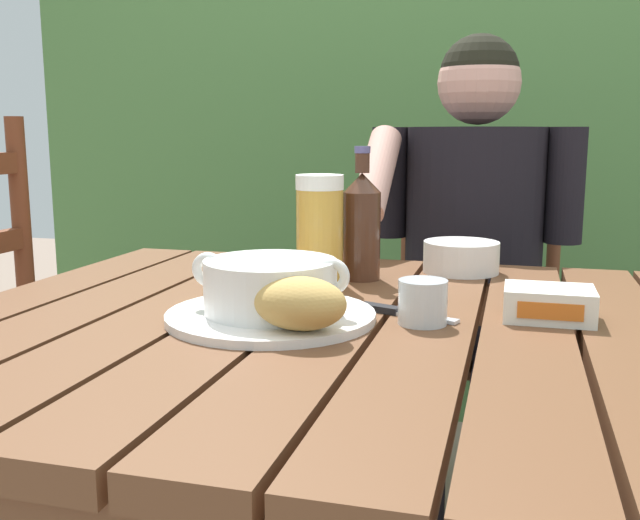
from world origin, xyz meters
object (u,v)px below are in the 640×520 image
person_eating (470,257)px  table_knife (397,312)px  soup_bowl (270,285)px  butter_tub (549,304)px  serving_plate (271,316)px  beer_glass (320,230)px  chair_near_diner (473,340)px  water_glass_small (423,302)px  beer_bottle (362,224)px  diner_bowl (461,257)px  bread_roll (300,303)px

person_eating → table_knife: (-0.06, -0.69, 0.03)m
soup_bowl → butter_tub: 0.39m
serving_plate → butter_tub: butter_tub is taller
serving_plate → table_knife: bearing=24.8°
butter_tub → table_knife: (-0.21, -0.03, -0.02)m
person_eating → table_knife: person_eating is taller
soup_bowl → beer_glass: bearing=89.7°
chair_near_diner → water_glass_small: bearing=-91.4°
butter_tub → person_eating: bearing=102.7°
soup_bowl → table_knife: size_ratio=1.56×
water_glass_small → butter_tub: (0.17, 0.07, -0.01)m
chair_near_diner → butter_tub: 0.92m
beer_bottle → water_glass_small: size_ratio=3.50×
chair_near_diner → butter_tub: size_ratio=7.70×
person_eating → soup_bowl: (-0.23, -0.76, 0.08)m
soup_bowl → beer_bottle: (0.06, 0.31, 0.05)m
butter_tub → diner_bowl: 0.35m
chair_near_diner → bread_roll: (-0.16, -1.04, 0.33)m
serving_plate → soup_bowl: size_ratio=1.25×
water_glass_small → table_knife: bearing=134.8°
soup_bowl → beer_glass: beer_glass is taller
soup_bowl → beer_glass: (0.00, 0.25, 0.04)m
soup_bowl → beer_glass: size_ratio=1.25×
chair_near_diner → person_eating: person_eating is taller
bread_roll → table_knife: bread_roll is taller
bread_roll → butter_tub: bearing=30.6°
person_eating → butter_tub: person_eating is taller
chair_near_diner → person_eating: bearing=-90.8°
bread_roll → beer_glass: beer_glass is taller
chair_near_diner → bread_roll: chair_near_diner is taller
table_knife → soup_bowl: bearing=-155.2°
bread_roll → diner_bowl: 0.53m
person_eating → table_knife: bearing=-95.0°
person_eating → serving_plate: person_eating is taller
serving_plate → water_glass_small: water_glass_small is taller
bread_roll → water_glass_small: bread_roll is taller
serving_plate → beer_bottle: bearing=78.8°
serving_plate → bread_roll: size_ratio=2.29×
table_knife → diner_bowl: size_ratio=1.07×
person_eating → soup_bowl: person_eating is taller
person_eating → beer_bottle: size_ratio=5.23×
person_eating → beer_bottle: 0.50m
water_glass_small → table_knife: 0.06m
person_eating → water_glass_small: (-0.02, -0.73, 0.06)m
diner_bowl → soup_bowl: bearing=-118.3°
serving_plate → chair_near_diner: bearing=76.6°
soup_bowl → table_knife: (0.17, 0.08, -0.05)m
bread_roll → beer_bottle: beer_bottle is taller
beer_bottle → chair_near_diner: bearing=75.6°
butter_tub → diner_bowl: diner_bowl is taller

